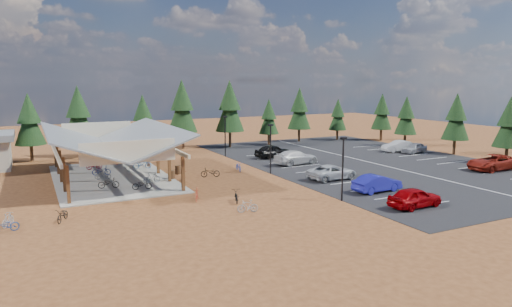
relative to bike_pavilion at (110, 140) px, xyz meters
name	(u,v)px	position (x,y,z in m)	size (l,w,h in m)	color
ground	(234,182)	(10.00, -7.00, -3.82)	(140.00, 140.00, 0.00)	#593017
asphalt_lot	(367,162)	(28.50, -4.00, -3.80)	(27.00, 44.00, 0.04)	black
concrete_pad	(112,178)	(0.00, 0.00, -3.77)	(10.60, 18.60, 0.10)	gray
bike_pavilion	(110,140)	(0.00, 0.00, 0.00)	(11.65, 19.40, 4.97)	#503317
lamp_post_0	(343,164)	(15.00, -17.00, -0.85)	(0.50, 0.25, 5.14)	black
lamp_post_1	(271,145)	(15.00, -5.00, -0.85)	(0.50, 0.25, 5.14)	black
lamp_post_2	(225,133)	(15.00, 7.00, -0.85)	(0.50, 0.25, 5.14)	black
trash_bin_0	(172,175)	(5.12, -3.17, -3.37)	(0.60, 0.60, 0.90)	#452C18
trash_bin_1	(178,170)	(6.40, -0.88, -3.37)	(0.60, 0.60, 0.90)	#452C18
pine_1	(29,120)	(-6.91, 14.43, 1.13)	(3.48, 3.48, 8.11)	#382314
pine_2	(78,114)	(-1.38, 14.88, 1.64)	(3.84, 3.84, 8.94)	#382314
pine_3	(143,118)	(6.44, 14.24, 0.91)	(3.33, 3.33, 7.75)	#382314
pine_4	(182,107)	(12.30, 15.95, 2.09)	(4.15, 4.15, 9.68)	#382314
pine_5	(230,106)	(18.83, 14.35, 2.03)	(4.11, 4.11, 9.58)	#382314
pine_6	(269,117)	(24.99, 14.01, 0.36)	(2.95, 2.95, 6.86)	#382314
pine_7	(299,109)	(30.89, 14.96, 1.32)	(3.62, 3.62, 8.43)	#382314
pine_8	(338,115)	(37.68, 14.17, 0.23)	(2.85, 2.85, 6.65)	#382314
pine_10	(509,123)	(42.53, -11.84, 0.89)	(3.32, 3.32, 7.73)	#382314
pine_11	(456,117)	(42.47, -4.59, 1.03)	(3.42, 3.42, 7.96)	#382314
pine_12	(406,116)	(42.11, 3.79, 0.65)	(3.15, 3.15, 7.33)	#382314
pine_13	(382,112)	(43.45, 10.37, 0.75)	(3.22, 3.22, 7.50)	#382314
bike_0	(109,183)	(-1.05, -4.59, -3.25)	(0.63, 1.81, 0.95)	black
bike_1	(103,175)	(-0.95, -0.61, -3.28)	(0.42, 1.49, 0.90)	gray
bike_2	(101,171)	(-0.78, 1.55, -3.25)	(0.63, 1.79, 0.94)	navy
bike_3	(94,165)	(-1.03, 5.03, -3.23)	(0.47, 1.65, 0.99)	maroon
bike_4	(142,185)	(1.49, -6.38, -3.28)	(0.58, 1.68, 0.88)	black
bike_5	(152,178)	(2.91, -4.21, -3.24)	(0.46, 1.63, 0.98)	gray
bike_6	(142,164)	(3.70, 3.25, -3.22)	(0.66, 1.91, 1.00)	#214E93
bike_7	(122,160)	(2.19, 6.80, -3.20)	(0.49, 1.75, 1.05)	maroon
bike_8	(63,215)	(-5.35, -12.83, -3.36)	(0.61, 1.76, 0.92)	black
bike_9	(8,220)	(-8.67, -12.35, -3.36)	(0.43, 1.53, 0.92)	#989BA0
bike_10	(5,226)	(-8.79, -13.74, -3.37)	(0.60, 1.73, 0.91)	navy
bike_11	(197,195)	(4.62, -11.82, -3.30)	(0.49, 1.75, 1.05)	maroon
bike_12	(236,196)	(7.27, -13.61, -3.34)	(0.64, 1.83, 0.96)	black
bike_13	(248,206)	(6.87, -16.54, -3.36)	(0.44, 1.55, 0.93)	#97989F
bike_14	(239,166)	(12.64, -2.26, -3.33)	(0.66, 1.90, 1.00)	navy
bike_15	(184,176)	(5.98, -4.14, -3.38)	(0.42, 1.49, 0.90)	maroon
bike_16	(210,172)	(8.86, -3.76, -3.33)	(0.66, 1.88, 0.99)	black
car_0	(415,197)	(18.72, -21.06, -3.02)	(1.80, 4.48, 1.53)	#8E0104
car_1	(377,183)	(19.48, -16.00, -3.04)	(1.58, 4.53, 1.49)	#1E1F9F
car_2	(332,172)	(19.01, -10.16, -3.08)	(2.35, 5.10, 1.42)	#ADB1B5
car_3	(296,157)	(20.07, -1.72, -2.99)	(2.22, 5.46, 1.58)	#BDBDBD
car_4	(273,151)	(19.92, 3.50, -2.98)	(1.91, 4.74, 1.62)	black
car_6	(493,162)	(37.16, -14.06, -2.95)	(2.75, 5.97, 1.66)	maroon
car_8	(414,148)	(38.37, -1.73, -3.09)	(1.63, 4.06, 1.38)	#A0A2A8
car_9	(399,146)	(37.28, 0.01, -3.03)	(1.59, 4.56, 1.50)	silver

